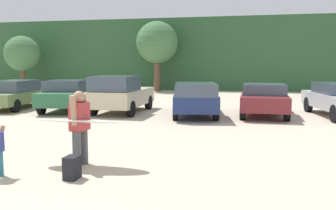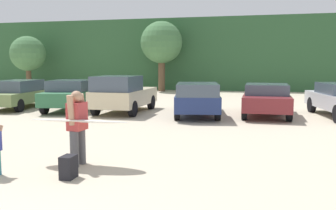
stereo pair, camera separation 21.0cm
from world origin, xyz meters
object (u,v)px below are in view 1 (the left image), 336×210
at_px(parked_car_navy, 195,98).
at_px(person_adult, 80,124).
at_px(parked_car_forest_green, 69,94).
at_px(parked_car_maroon, 264,98).
at_px(parked_car_olive_green, 15,94).
at_px(backpack_dropped, 72,168).
at_px(parked_car_champagne, 121,94).
at_px(surfboard_white, 81,121).

height_order(parked_car_navy, person_adult, person_adult).
bearing_deg(parked_car_forest_green, parked_car_maroon, -98.66).
xyz_separation_m(parked_car_olive_green, parked_car_navy, (9.16, -0.69, 0.04)).
bearing_deg(parked_car_olive_green, parked_car_maroon, -96.68).
height_order(parked_car_navy, backpack_dropped, parked_car_navy).
xyz_separation_m(parked_car_olive_green, backpack_dropped, (8.10, -9.80, -0.51)).
bearing_deg(parked_car_navy, parked_car_champagne, 77.22).
height_order(parked_car_olive_green, parked_car_maroon, parked_car_olive_green).
xyz_separation_m(parked_car_champagne, parked_car_maroon, (6.30, 0.45, -0.12)).
relative_size(parked_car_olive_green, parked_car_maroon, 1.19).
xyz_separation_m(parked_car_forest_green, backpack_dropped, (5.04, -9.56, -0.55)).
height_order(parked_car_champagne, person_adult, parked_car_champagne).
distance_m(parked_car_olive_green, parked_car_maroon, 12.04).
bearing_deg(backpack_dropped, person_adult, 106.00).
bearing_deg(parked_car_olive_green, parked_car_navy, -100.74).
bearing_deg(backpack_dropped, parked_car_maroon, 67.99).
bearing_deg(surfboard_white, parked_car_maroon, -117.37).
height_order(parked_car_forest_green, person_adult, person_adult).
xyz_separation_m(parked_car_navy, person_adult, (-1.32, -8.22, 0.15)).
distance_m(parked_car_navy, person_adult, 8.32).
bearing_deg(parked_car_champagne, person_adult, -165.47).
height_order(parked_car_olive_green, parked_car_champagne, parked_car_champagne).
xyz_separation_m(person_adult, backpack_dropped, (0.26, -0.89, -0.70)).
bearing_deg(backpack_dropped, parked_car_champagne, 104.24).
bearing_deg(parked_car_champagne, backpack_dropped, -165.28).
relative_size(parked_car_champagne, backpack_dropped, 9.17).
xyz_separation_m(parked_car_forest_green, person_adult, (4.79, -8.66, 0.15)).
xyz_separation_m(parked_car_champagne, backpack_dropped, (2.36, -9.29, -0.64)).
bearing_deg(backpack_dropped, parked_car_forest_green, 117.81).
distance_m(parked_car_olive_green, parked_car_navy, 9.18).
distance_m(parked_car_forest_green, parked_car_champagne, 2.70).
height_order(surfboard_white, backpack_dropped, surfboard_white).
bearing_deg(parked_car_champagne, parked_car_forest_green, 84.89).
relative_size(parked_car_maroon, backpack_dropped, 9.06).
relative_size(parked_car_navy, parked_car_maroon, 1.20).
bearing_deg(surfboard_white, parked_car_forest_green, -63.03).
height_order(parked_car_maroon, person_adult, person_adult).
xyz_separation_m(parked_car_olive_green, surfboard_white, (7.87, -8.89, 0.24)).
bearing_deg(person_adult, backpack_dropped, 111.32).
distance_m(parked_car_olive_green, parked_car_champagne, 5.76).
height_order(parked_car_navy, surfboard_white, parked_car_navy).
xyz_separation_m(parked_car_forest_green, parked_car_maroon, (8.98, 0.19, -0.03)).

